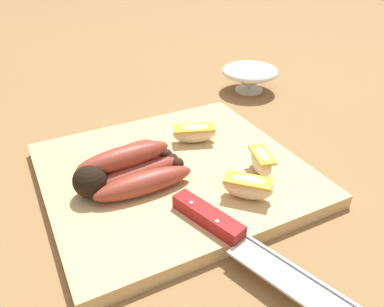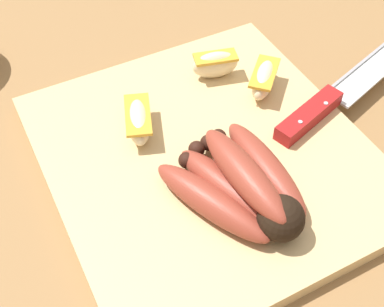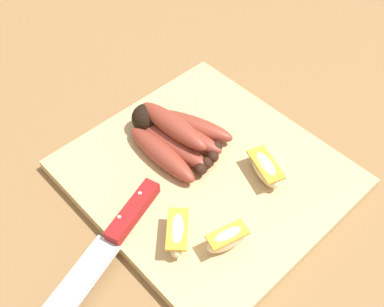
{
  "view_description": "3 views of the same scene",
  "coord_description": "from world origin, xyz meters",
  "px_view_note": "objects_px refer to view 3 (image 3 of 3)",
  "views": [
    {
      "loc": [
        0.17,
        0.42,
        0.33
      ],
      "look_at": [
        -0.03,
        0.02,
        0.05
      ],
      "focal_mm": 35.77,
      "sensor_mm": 36.0,
      "label": 1
    },
    {
      "loc": [
        0.3,
        -0.18,
        0.43
      ],
      "look_at": [
        -0.0,
        -0.02,
        0.04
      ],
      "focal_mm": 47.18,
      "sensor_mm": 36.0,
      "label": 2
    },
    {
      "loc": [
        -0.3,
        0.3,
        0.55
      ],
      "look_at": [
        0.01,
        0.01,
        0.05
      ],
      "focal_mm": 43.44,
      "sensor_mm": 36.0,
      "label": 3
    }
  ],
  "objects_px": {
    "chefs_knife": "(110,239)",
    "banana_bunch": "(173,135)",
    "apple_wedge_far": "(227,239)",
    "apple_wedge_near": "(177,233)",
    "apple_wedge_middle": "(265,168)"
  },
  "relations": [
    {
      "from": "chefs_knife",
      "to": "apple_wedge_middle",
      "type": "bearing_deg",
      "value": -105.99
    },
    {
      "from": "chefs_knife",
      "to": "apple_wedge_middle",
      "type": "height_order",
      "value": "apple_wedge_middle"
    },
    {
      "from": "banana_bunch",
      "to": "apple_wedge_middle",
      "type": "height_order",
      "value": "banana_bunch"
    },
    {
      "from": "apple_wedge_far",
      "to": "banana_bunch",
      "type": "bearing_deg",
      "value": -20.69
    },
    {
      "from": "banana_bunch",
      "to": "apple_wedge_far",
      "type": "xyz_separation_m",
      "value": [
        -0.18,
        0.07,
        -0.0
      ]
    },
    {
      "from": "banana_bunch",
      "to": "chefs_knife",
      "type": "height_order",
      "value": "banana_bunch"
    },
    {
      "from": "banana_bunch",
      "to": "apple_wedge_near",
      "type": "bearing_deg",
      "value": 140.23
    },
    {
      "from": "chefs_knife",
      "to": "apple_wedge_near",
      "type": "height_order",
      "value": "apple_wedge_near"
    },
    {
      "from": "apple_wedge_middle",
      "to": "chefs_knife",
      "type": "bearing_deg",
      "value": 74.01
    },
    {
      "from": "banana_bunch",
      "to": "chefs_knife",
      "type": "bearing_deg",
      "value": 112.13
    },
    {
      "from": "apple_wedge_middle",
      "to": "banana_bunch",
      "type": "bearing_deg",
      "value": 22.34
    },
    {
      "from": "apple_wedge_near",
      "to": "apple_wedge_middle",
      "type": "relative_size",
      "value": 0.86
    },
    {
      "from": "apple_wedge_near",
      "to": "banana_bunch",
      "type": "bearing_deg",
      "value": -39.77
    },
    {
      "from": "chefs_knife",
      "to": "apple_wedge_far",
      "type": "relative_size",
      "value": 4.57
    },
    {
      "from": "chefs_knife",
      "to": "banana_bunch",
      "type": "bearing_deg",
      "value": -67.87
    }
  ]
}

